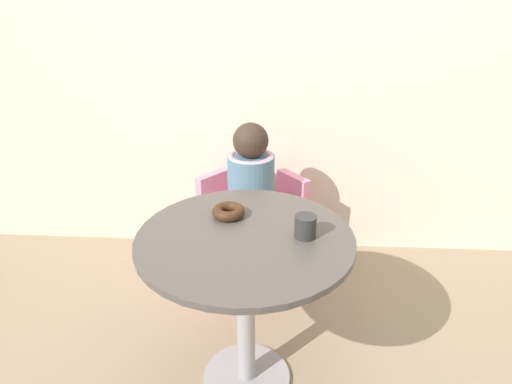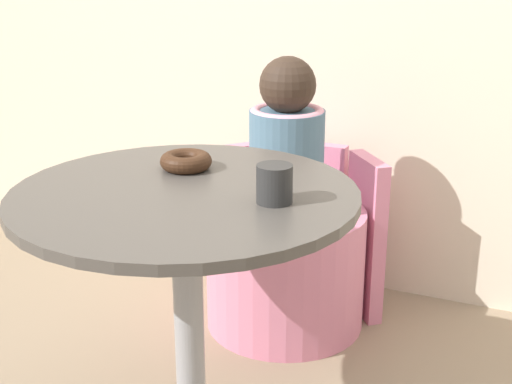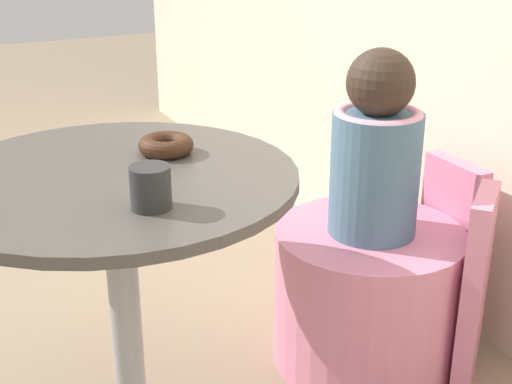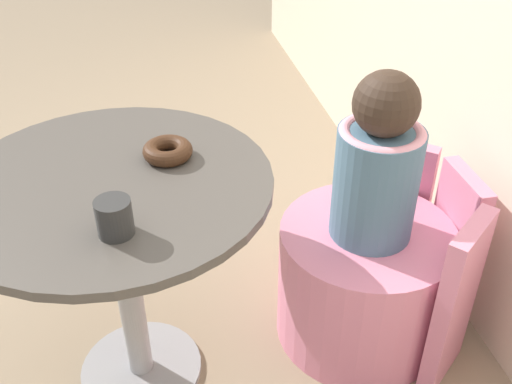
# 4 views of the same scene
# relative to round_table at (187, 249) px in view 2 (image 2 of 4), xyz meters

# --- Properties ---
(round_table) EXTENTS (0.80, 0.80, 0.71)m
(round_table) POSITION_rel_round_table_xyz_m (0.00, 0.00, 0.00)
(round_table) COLOR #99999E
(round_table) RESTS_ON ground_plane
(tub_chair) EXTENTS (0.53, 0.53, 0.41)m
(tub_chair) POSITION_rel_round_table_xyz_m (-0.03, 0.71, -0.36)
(tub_chair) COLOR pink
(tub_chair) RESTS_ON ground_plane
(booth_backrest) EXTENTS (0.63, 0.23, 0.56)m
(booth_backrest) POSITION_rel_round_table_xyz_m (-0.03, 0.93, -0.28)
(booth_backrest) COLOR pink
(booth_backrest) RESTS_ON ground_plane
(child_figure) EXTENTS (0.24, 0.24, 0.51)m
(child_figure) POSITION_rel_round_table_xyz_m (-0.03, 0.71, 0.08)
(child_figure) COLOR slate
(child_figure) RESTS_ON tub_chair
(donut) EXTENTS (0.13, 0.13, 0.04)m
(donut) POSITION_rel_round_table_xyz_m (-0.08, 0.15, 0.16)
(donut) COLOR #3D2314
(donut) RESTS_ON round_table
(cup) EXTENTS (0.08, 0.08, 0.08)m
(cup) POSITION_rel_round_table_xyz_m (0.22, 0.01, 0.19)
(cup) COLOR #2D2D2D
(cup) RESTS_ON round_table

